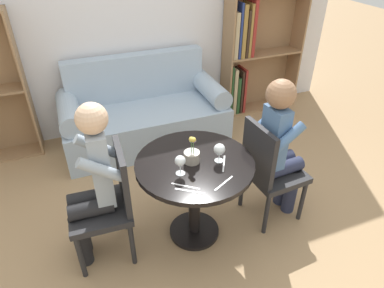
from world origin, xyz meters
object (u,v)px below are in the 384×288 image
at_px(flower_vase, 192,154).
at_px(wine_glass_right, 219,150).
at_px(couch, 144,115).
at_px(chair_right, 268,168).
at_px(wine_glass_left, 180,161).
at_px(bookshelf_right, 251,54).
at_px(chair_left, 109,200).
at_px(person_left, 92,184).
at_px(person_right, 280,147).

bearing_deg(flower_vase, wine_glass_right, -18.62).
height_order(couch, chair_right, couch).
distance_m(wine_glass_left, flower_vase, 0.16).
bearing_deg(bookshelf_right, chair_left, -140.52).
bearing_deg(chair_right, bookshelf_right, -28.93).
bearing_deg(chair_left, couch, 159.69).
bearing_deg(person_left, wine_glass_right, 84.62).
relative_size(person_left, wine_glass_right, 8.95).
distance_m(person_left, wine_glass_left, 0.61).
relative_size(bookshelf_right, wine_glass_right, 10.65).
bearing_deg(flower_vase, person_right, -1.90).
bearing_deg(chair_right, wine_glass_left, 90.81).
bearing_deg(couch, chair_right, -68.01).
bearing_deg(person_left, flower_vase, 87.43).
xyz_separation_m(couch, flower_vase, (-0.02, -1.50, 0.46)).
height_order(chair_left, wine_glass_right, chair_left).
distance_m(couch, person_left, 1.63).
bearing_deg(flower_vase, chair_left, 174.38).
bearing_deg(wine_glass_left, chair_left, 161.95).
distance_m(bookshelf_right, chair_left, 2.70).
bearing_deg(bookshelf_right, chair_right, -114.94).
height_order(person_right, flower_vase, person_right).
bearing_deg(person_right, bookshelf_right, -26.74).
bearing_deg(person_right, couch, 20.88).
bearing_deg(wine_glass_right, chair_right, 3.37).
bearing_deg(flower_vase, chair_right, -3.08).
bearing_deg(chair_right, chair_left, 81.68).
bearing_deg(bookshelf_right, wine_glass_right, -125.23).
xyz_separation_m(wine_glass_left, flower_vase, (0.12, 0.10, -0.04)).
height_order(chair_right, person_left, person_left).
height_order(chair_right, wine_glass_right, chair_right).
xyz_separation_m(wine_glass_right, flower_vase, (-0.18, 0.06, -0.03)).
relative_size(person_right, wine_glass_left, 8.68).
bearing_deg(wine_glass_right, wine_glass_left, -173.05).
distance_m(person_right, wine_glass_left, 0.86).
height_order(person_right, wine_glass_right, person_right).
bearing_deg(chair_right, person_left, 81.64).
relative_size(chair_left, wine_glass_left, 6.30).
relative_size(person_right, flower_vase, 5.81).
relative_size(person_right, wine_glass_right, 8.87).
distance_m(chair_left, wine_glass_left, 0.60).
height_order(bookshelf_right, wine_glass_left, bookshelf_right).
bearing_deg(flower_vase, couch, 89.39).
bearing_deg(person_left, bookshelf_right, 131.14).
bearing_deg(person_left, person_right, 89.28).
height_order(bookshelf_right, wine_glass_right, bookshelf_right).
distance_m(chair_left, person_right, 1.34).
bearing_deg(chair_left, wine_glass_left, 74.91).
relative_size(couch, chair_right, 1.95).
height_order(bookshelf_right, person_left, bookshelf_right).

